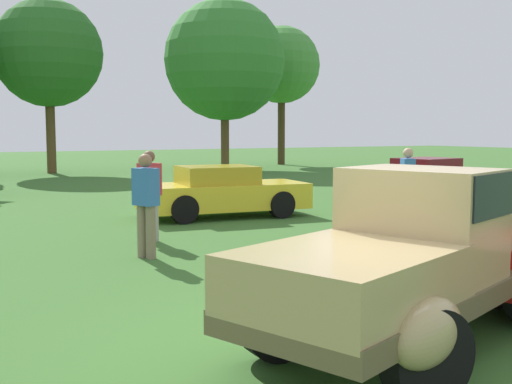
% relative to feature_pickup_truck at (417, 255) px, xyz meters
% --- Properties ---
extents(ground_plane, '(120.00, 120.00, 0.00)m').
position_rel_feature_pickup_truck_xyz_m(ground_plane, '(-0.59, 0.11, -0.86)').
color(ground_plane, '#386628').
extents(feature_pickup_truck, '(4.45, 2.86, 1.70)m').
position_rel_feature_pickup_truck_xyz_m(feature_pickup_truck, '(0.00, 0.00, 0.00)').
color(feature_pickup_truck, brown).
rests_on(feature_pickup_truck, ground_plane).
extents(show_car_yellow, '(4.12, 2.13, 1.22)m').
position_rel_feature_pickup_truck_xyz_m(show_car_yellow, '(2.26, 8.98, -0.27)').
color(show_car_yellow, yellow).
rests_on(show_car_yellow, ground_plane).
extents(show_car_burgundy, '(4.09, 2.25, 1.22)m').
position_rel_feature_pickup_truck_xyz_m(show_car_burgundy, '(9.79, 9.86, -0.27)').
color(show_car_burgundy, maroon).
rests_on(show_car_burgundy, ground_plane).
extents(spectator_near_truck, '(0.42, 0.47, 1.69)m').
position_rel_feature_pickup_truck_xyz_m(spectator_near_truck, '(-0.36, 6.64, 0.05)').
color(spectator_near_truck, '#9E998E').
rests_on(spectator_near_truck, ground_plane).
extents(spectator_between_cars, '(0.40, 0.47, 1.69)m').
position_rel_feature_pickup_truck_xyz_m(spectator_between_cars, '(5.14, 5.75, 0.05)').
color(spectator_between_cars, '#283351').
rests_on(spectator_between_cars, ground_plane).
extents(spectator_by_row, '(0.39, 0.46, 1.69)m').
position_rel_feature_pickup_truck_xyz_m(spectator_by_row, '(-0.94, 5.18, 0.05)').
color(spectator_by_row, '#7F7056').
rests_on(spectator_by_row, ground_plane).
extents(treeline_center, '(5.13, 5.13, 8.31)m').
position_rel_feature_pickup_truck_xyz_m(treeline_center, '(1.75, 26.88, 4.86)').
color(treeline_center, brown).
rests_on(treeline_center, ground_plane).
extents(treeline_mid_right, '(6.34, 6.34, 8.93)m').
position_rel_feature_pickup_truck_xyz_m(treeline_mid_right, '(10.46, 25.57, 4.88)').
color(treeline_mid_right, brown).
rests_on(treeline_mid_right, ground_plane).
extents(treeline_far_right, '(4.61, 4.61, 8.31)m').
position_rel_feature_pickup_truck_xyz_m(treeline_far_right, '(15.58, 28.25, 5.11)').
color(treeline_far_right, '#47331E').
rests_on(treeline_far_right, ground_plane).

